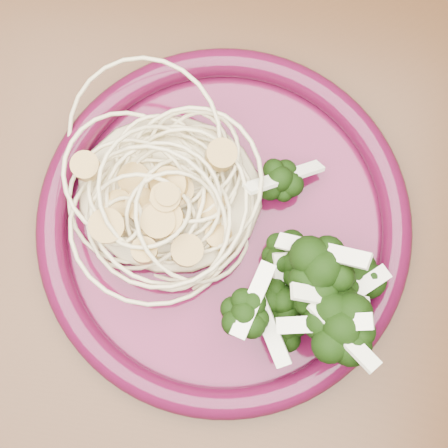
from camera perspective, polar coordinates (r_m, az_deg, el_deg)
dining_table at (r=0.60m, az=-0.60°, el=-3.97°), size 1.20×0.80×0.75m
dinner_plate at (r=0.49m, az=-0.00°, el=-0.18°), size 0.39×0.39×0.02m
spaghetti_pile at (r=0.48m, az=-5.06°, el=3.13°), size 0.19×0.18×0.03m
scallop_cluster at (r=0.45m, az=-5.50°, el=4.24°), size 0.18×0.18×0.05m
broccoli_pile at (r=0.47m, az=6.44°, el=-3.63°), size 0.14×0.18×0.05m
onion_garnish at (r=0.43m, az=6.91°, el=-3.18°), size 0.10×0.11×0.06m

